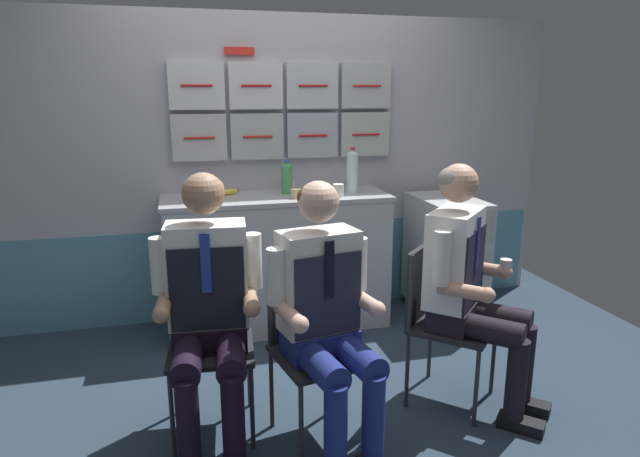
{
  "coord_description": "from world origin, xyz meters",
  "views": [
    {
      "loc": [
        -0.69,
        -2.55,
        1.63
      ],
      "look_at": [
        0.02,
        0.2,
        0.92
      ],
      "focal_mm": 30.95,
      "sensor_mm": 36.0,
      "label": 1
    }
  ],
  "objects_px": {
    "snack_banana": "(227,192)",
    "folding_chair_center": "(312,331)",
    "folding_chair_left": "(211,324)",
    "crew_member_left": "(208,300)",
    "paper_cup_blue": "(290,186)",
    "crew_member_center": "(327,309)",
    "crew_member_near_trolley": "(469,278)",
    "service_trolley": "(445,254)",
    "folding_chair_near_trolley": "(437,307)",
    "water_bottle_tall": "(287,178)"
  },
  "relations": [
    {
      "from": "paper_cup_blue",
      "to": "snack_banana",
      "type": "distance_m",
      "value": 0.45
    },
    {
      "from": "folding_chair_left",
      "to": "crew_member_center",
      "type": "relative_size",
      "value": 0.67
    },
    {
      "from": "crew_member_left",
      "to": "snack_banana",
      "type": "distance_m",
      "value": 1.39
    },
    {
      "from": "service_trolley",
      "to": "folding_chair_center",
      "type": "relative_size",
      "value": 1.05
    },
    {
      "from": "crew_member_center",
      "to": "folding_chair_left",
      "type": "bearing_deg",
      "value": 144.61
    },
    {
      "from": "crew_member_center",
      "to": "snack_banana",
      "type": "relative_size",
      "value": 7.27
    },
    {
      "from": "service_trolley",
      "to": "snack_banana",
      "type": "bearing_deg",
      "value": 170.48
    },
    {
      "from": "folding_chair_center",
      "to": "folding_chair_left",
      "type": "bearing_deg",
      "value": 157.3
    },
    {
      "from": "service_trolley",
      "to": "folding_chair_center",
      "type": "xyz_separation_m",
      "value": [
        -1.28,
        -1.13,
        0.04
      ]
    },
    {
      "from": "folding_chair_near_trolley",
      "to": "crew_member_center",
      "type": "bearing_deg",
      "value": -157.99
    },
    {
      "from": "folding_chair_left",
      "to": "water_bottle_tall",
      "type": "relative_size",
      "value": 3.56
    },
    {
      "from": "crew_member_near_trolley",
      "to": "water_bottle_tall",
      "type": "height_order",
      "value": "crew_member_near_trolley"
    },
    {
      "from": "service_trolley",
      "to": "crew_member_left",
      "type": "bearing_deg",
      "value": -148.07
    },
    {
      "from": "service_trolley",
      "to": "crew_member_left",
      "type": "relative_size",
      "value": 0.69
    },
    {
      "from": "crew_member_left",
      "to": "paper_cup_blue",
      "type": "height_order",
      "value": "crew_member_left"
    },
    {
      "from": "crew_member_left",
      "to": "paper_cup_blue",
      "type": "bearing_deg",
      "value": 64.61
    },
    {
      "from": "service_trolley",
      "to": "crew_member_center",
      "type": "xyz_separation_m",
      "value": [
        -1.25,
        -1.29,
        0.21
      ]
    },
    {
      "from": "crew_member_center",
      "to": "snack_banana",
      "type": "distance_m",
      "value": 1.59
    },
    {
      "from": "service_trolley",
      "to": "paper_cup_blue",
      "type": "xyz_separation_m",
      "value": [
        -1.08,
        0.32,
        0.5
      ]
    },
    {
      "from": "folding_chair_center",
      "to": "crew_member_near_trolley",
      "type": "xyz_separation_m",
      "value": [
        0.82,
        0.01,
        0.19
      ]
    },
    {
      "from": "service_trolley",
      "to": "folding_chair_near_trolley",
      "type": "height_order",
      "value": "service_trolley"
    },
    {
      "from": "service_trolley",
      "to": "folding_chair_near_trolley",
      "type": "relative_size",
      "value": 1.05
    },
    {
      "from": "crew_member_left",
      "to": "paper_cup_blue",
      "type": "relative_size",
      "value": 19.49
    },
    {
      "from": "folding_chair_left",
      "to": "crew_member_left",
      "type": "distance_m",
      "value": 0.25
    },
    {
      "from": "folding_chair_left",
      "to": "snack_banana",
      "type": "height_order",
      "value": "snack_banana"
    },
    {
      "from": "folding_chair_left",
      "to": "folding_chair_near_trolley",
      "type": "bearing_deg",
      "value": -3.71
    },
    {
      "from": "crew_member_left",
      "to": "water_bottle_tall",
      "type": "height_order",
      "value": "crew_member_left"
    },
    {
      "from": "service_trolley",
      "to": "folding_chair_left",
      "type": "bearing_deg",
      "value": -151.74
    },
    {
      "from": "service_trolley",
      "to": "crew_member_near_trolley",
      "type": "xyz_separation_m",
      "value": [
        -0.45,
        -1.12,
        0.23
      ]
    },
    {
      "from": "paper_cup_blue",
      "to": "folding_chair_left",
      "type": "bearing_deg",
      "value": -117.61
    },
    {
      "from": "folding_chair_near_trolley",
      "to": "crew_member_left",
      "type": "bearing_deg",
      "value": -176.07
    },
    {
      "from": "snack_banana",
      "to": "folding_chair_near_trolley",
      "type": "bearing_deg",
      "value": -52.73
    },
    {
      "from": "service_trolley",
      "to": "snack_banana",
      "type": "distance_m",
      "value": 1.63
    },
    {
      "from": "folding_chair_center",
      "to": "paper_cup_blue",
      "type": "xyz_separation_m",
      "value": [
        0.19,
        1.45,
        0.46
      ]
    },
    {
      "from": "crew_member_left",
      "to": "snack_banana",
      "type": "relative_size",
      "value": 7.43
    },
    {
      "from": "folding_chair_left",
      "to": "paper_cup_blue",
      "type": "bearing_deg",
      "value": 62.39
    },
    {
      "from": "crew_member_left",
      "to": "crew_member_near_trolley",
      "type": "xyz_separation_m",
      "value": [
        1.3,
        -0.03,
        0.0
      ]
    },
    {
      "from": "folding_chair_left",
      "to": "crew_member_center",
      "type": "xyz_separation_m",
      "value": [
        0.49,
        -0.35,
        0.17
      ]
    },
    {
      "from": "folding_chair_center",
      "to": "snack_banana",
      "type": "distance_m",
      "value": 1.48
    },
    {
      "from": "crew_member_near_trolley",
      "to": "crew_member_left",
      "type": "bearing_deg",
      "value": 178.73
    },
    {
      "from": "crew_member_left",
      "to": "service_trolley",
      "type": "bearing_deg",
      "value": 31.93
    },
    {
      "from": "snack_banana",
      "to": "folding_chair_center",
      "type": "bearing_deg",
      "value": -79.6
    },
    {
      "from": "folding_chair_center",
      "to": "crew_member_center",
      "type": "xyz_separation_m",
      "value": [
        0.03,
        -0.16,
        0.17
      ]
    },
    {
      "from": "service_trolley",
      "to": "folding_chair_left",
      "type": "distance_m",
      "value": 1.98
    },
    {
      "from": "service_trolley",
      "to": "snack_banana",
      "type": "xyz_separation_m",
      "value": [
        -1.53,
        0.26,
        0.48
      ]
    },
    {
      "from": "crew_member_left",
      "to": "crew_member_near_trolley",
      "type": "bearing_deg",
      "value": -1.27
    },
    {
      "from": "crew_member_center",
      "to": "crew_member_near_trolley",
      "type": "bearing_deg",
      "value": 11.71
    },
    {
      "from": "crew_member_left",
      "to": "water_bottle_tall",
      "type": "xyz_separation_m",
      "value": [
        0.63,
        1.29,
        0.34
      ]
    },
    {
      "from": "service_trolley",
      "to": "folding_chair_near_trolley",
      "type": "distance_m",
      "value": 1.16
    },
    {
      "from": "water_bottle_tall",
      "to": "crew_member_near_trolley",
      "type": "bearing_deg",
      "value": -62.96
    }
  ]
}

